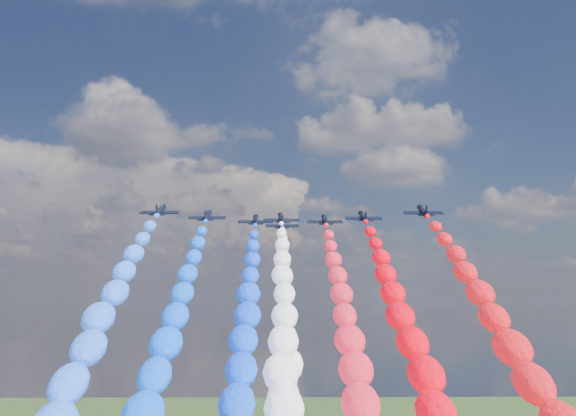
{
  "coord_description": "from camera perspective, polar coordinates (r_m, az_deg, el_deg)",
  "views": [
    {
      "loc": [
        -2.73,
        -166.83,
        74.29
      ],
      "look_at": [
        0.0,
        4.0,
        96.61
      ],
      "focal_mm": 44.44,
      "sensor_mm": 36.0,
      "label": 1
    }
  ],
  "objects": [
    {
      "name": "jet_5",
      "position": [
        180.76,
        2.96,
        -0.98
      ],
      "size": [
        8.94,
        12.13,
        6.61
      ],
      "primitive_type": null,
      "rotation": [
        0.35,
        0.0,
        0.0
      ],
      "color": "black"
    },
    {
      "name": "jet_6",
      "position": [
        173.95,
        6.02,
        -0.69
      ],
      "size": [
        9.35,
        12.43,
        6.61
      ],
      "primitive_type": null,
      "rotation": [
        0.35,
        0.0,
        0.04
      ],
      "color": "black"
    },
    {
      "name": "jet_0",
      "position": [
        164.02,
        -10.19,
        -0.21
      ],
      "size": [
        9.18,
        12.3,
        6.61
      ],
      "primitive_type": null,
      "rotation": [
        0.35,
        0.0,
        -0.02
      ],
      "color": "black"
    },
    {
      "name": "jet_3",
      "position": [
        176.68,
        -0.54,
        -0.84
      ],
      "size": [
        9.5,
        12.54,
        6.61
      ],
      "primitive_type": null,
      "rotation": [
        0.35,
        0.0,
        0.05
      ],
      "color": "black"
    },
    {
      "name": "trail_5",
      "position": [
        124.33,
        4.8,
        -10.5
      ],
      "size": [
        6.42,
        108.23,
        56.93
      ],
      "primitive_type": null,
      "color": "red"
    },
    {
      "name": "trail_0",
      "position": [
        108.43,
        -15.31,
        -10.72
      ],
      "size": [
        6.42,
        108.23,
        56.93
      ],
      "primitive_type": null,
      "color": "#2861FF"
    },
    {
      "name": "trail_7",
      "position": [
        110.2,
        16.99,
        -10.6
      ],
      "size": [
        6.42,
        108.23,
        56.93
      ],
      "primitive_type": null,
      "color": "red"
    },
    {
      "name": "jet_1",
      "position": [
        172.95,
        -6.47,
        -0.65
      ],
      "size": [
        9.24,
        12.35,
        6.61
      ],
      "primitive_type": null,
      "rotation": [
        0.35,
        0.0,
        -0.03
      ],
      "color": "black"
    },
    {
      "name": "trail_4",
      "position": [
        133.31,
        -0.29,
        -10.32
      ],
      "size": [
        6.42,
        108.23,
        56.93
      ],
      "primitive_type": null,
      "color": "white"
    },
    {
      "name": "jet_7",
      "position": [
        165.15,
        10.73,
        -0.24
      ],
      "size": [
        9.09,
        12.24,
        6.61
      ],
      "primitive_type": null,
      "rotation": [
        0.35,
        0.0,
        -0.02
      ],
      "color": "black"
    },
    {
      "name": "jet_2",
      "position": [
        180.5,
        -2.61,
        -0.97
      ],
      "size": [
        9.12,
        12.26,
        6.61
      ],
      "primitive_type": null,
      "rotation": [
        0.35,
        0.0,
        0.02
      ],
      "color": "black"
    },
    {
      "name": "trail_3",
      "position": [
        120.05,
        -0.37,
        -10.64
      ],
      "size": [
        6.42,
        108.23,
        56.93
      ],
      "primitive_type": null,
      "color": "white"
    },
    {
      "name": "trail_2",
      "position": [
        123.91,
        -3.44,
        -10.52
      ],
      "size": [
        6.42,
        108.23,
        56.93
      ],
      "primitive_type": null,
      "color": "blue"
    },
    {
      "name": "jet_4",
      "position": [
        189.88,
        -0.47,
        -1.3
      ],
      "size": [
        9.03,
        12.2,
        6.61
      ],
      "primitive_type": null,
      "rotation": [
        0.35,
        0.0,
        -0.01
      ],
      "color": "black"
    },
    {
      "name": "trail_6",
      "position": [
        117.9,
        9.51,
        -10.6
      ],
      "size": [
        6.42,
        108.23,
        56.93
      ],
      "primitive_type": null,
      "color": "#E70010"
    },
    {
      "name": "trail_1",
      "position": [
        116.68,
        -9.33,
        -10.63
      ],
      "size": [
        6.42,
        108.23,
        56.93
      ],
      "primitive_type": null,
      "color": "blue"
    }
  ]
}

